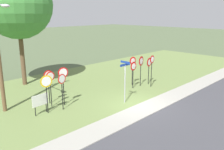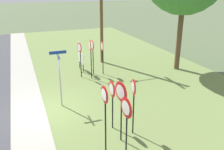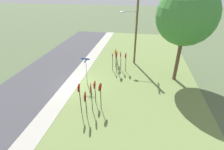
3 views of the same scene
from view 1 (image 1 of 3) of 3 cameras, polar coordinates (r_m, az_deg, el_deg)
name	(u,v)px [view 1 (image 1 of 3)]	position (r m, az deg, el deg)	size (l,w,h in m)	color
ground_plane	(137,105)	(16.26, 5.93, -7.15)	(160.00, 160.00, 0.00)	#4C5B3D
road_asphalt	(207,129)	(14.07, 21.70, -11.77)	(44.00, 6.40, 0.01)	#3D3D42
sidewalk_strip	(147,108)	(15.81, 8.21, -7.77)	(44.00, 1.60, 0.06)	#99968C
grass_median	(81,86)	(20.30, -7.41, -2.66)	(44.00, 12.00, 0.04)	olive
stop_sign_near_left	(49,80)	(16.42, -14.83, -1.11)	(0.66, 0.12, 2.31)	black
stop_sign_near_right	(63,78)	(15.81, -11.50, -0.69)	(0.70, 0.14, 2.59)	black
stop_sign_far_left	(62,85)	(15.16, -11.77, -2.23)	(0.61, 0.13, 2.33)	black
stop_sign_far_center	(50,82)	(15.78, -14.40, -1.56)	(0.63, 0.10, 2.38)	black
stop_sign_far_right	(46,86)	(14.84, -15.30, -2.49)	(0.74, 0.14, 2.39)	black
yield_sign_near_left	(152,64)	(19.73, 9.48, 2.66)	(0.65, 0.11, 2.64)	black
yield_sign_near_right	(149,65)	(20.50, 8.83, 2.47)	(0.76, 0.12, 2.30)	black
yield_sign_far_left	(133,64)	(20.08, 4.94, 2.56)	(0.65, 0.15, 2.42)	black
yield_sign_far_right	(141,64)	(19.88, 6.94, 2.66)	(0.79, 0.17, 2.52)	black
yield_sign_center	(133,69)	(19.21, 5.12, 1.46)	(0.71, 0.10, 2.18)	black
street_name_post	(125,78)	(16.03, 3.10, -0.77)	(0.96, 0.82, 2.88)	#9EA0A8
notice_board	(40,101)	(15.09, -16.66, -5.93)	(1.10, 0.12, 1.25)	black
oak_tree_left	(17,4)	(21.10, -21.54, 15.33)	(5.51, 5.51, 9.36)	brown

